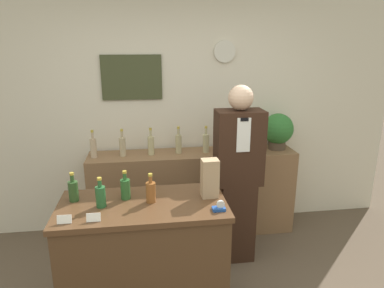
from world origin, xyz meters
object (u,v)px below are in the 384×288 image
potted_plant (278,130)px  tape_dispenser (219,207)px  shopkeeper (238,177)px  paper_bag (210,178)px

potted_plant → tape_dispenser: (-0.97, -1.41, -0.17)m
shopkeeper → paper_bag: shopkeeper is taller
shopkeeper → potted_plant: size_ratio=4.31×
potted_plant → paper_bag: size_ratio=1.37×
paper_bag → tape_dispenser: bearing=-84.1°
paper_bag → shopkeeper: bearing=57.6°
shopkeeper → potted_plant: shopkeeper is taller
shopkeeper → tape_dispenser: (-0.37, -0.85, 0.13)m
shopkeeper → paper_bag: 0.78m
potted_plant → paper_bag: bearing=-130.1°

